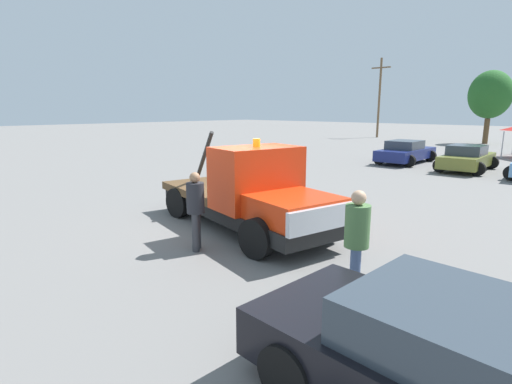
% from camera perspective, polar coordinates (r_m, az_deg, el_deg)
% --- Properties ---
extents(ground_plane, '(160.00, 160.00, 0.00)m').
position_cam_1_polar(ground_plane, '(10.83, -1.92, -5.07)').
color(ground_plane, slate).
extents(tow_truck, '(6.41, 3.20, 2.51)m').
position_cam_1_polar(tow_truck, '(10.29, -0.81, -0.52)').
color(tow_truck, black).
rests_on(tow_truck, ground).
extents(foreground_car, '(4.88, 2.21, 1.34)m').
position_cam_1_polar(foreground_car, '(4.65, 29.12, -22.13)').
color(foreground_car, black).
rests_on(foreground_car, ground).
extents(person_near_truck, '(0.41, 0.41, 1.85)m').
position_cam_1_polar(person_near_truck, '(6.83, 14.20, -6.21)').
color(person_near_truck, '#475B84').
rests_on(person_near_truck, ground).
extents(person_at_hood, '(0.40, 0.40, 1.78)m').
position_cam_1_polar(person_at_hood, '(8.98, -8.62, -1.95)').
color(person_at_hood, '#38383D').
rests_on(person_at_hood, ground).
extents(parked_car_navy, '(2.51, 4.87, 1.34)m').
position_cam_1_polar(parked_car_navy, '(25.31, 20.58, 5.37)').
color(parked_car_navy, navy).
rests_on(parked_car_navy, ground).
extents(parked_car_olive, '(2.52, 4.48, 1.34)m').
position_cam_1_polar(parked_car_olive, '(23.38, 27.90, 4.28)').
color(parked_car_olive, olive).
rests_on(parked_car_olive, ground).
extents(tree_left, '(3.68, 3.68, 6.57)m').
position_cam_1_polar(tree_left, '(42.68, 30.47, 11.88)').
color(tree_left, brown).
rests_on(tree_left, ground).
extents(traffic_cone, '(0.40, 0.40, 0.55)m').
position_cam_1_polar(traffic_cone, '(13.23, 14.58, -1.21)').
color(traffic_cone, black).
rests_on(traffic_cone, ground).
extents(utility_pole, '(2.20, 0.24, 8.63)m').
position_cam_1_polar(utility_pole, '(47.59, 17.22, 12.98)').
color(utility_pole, brown).
rests_on(utility_pole, ground).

